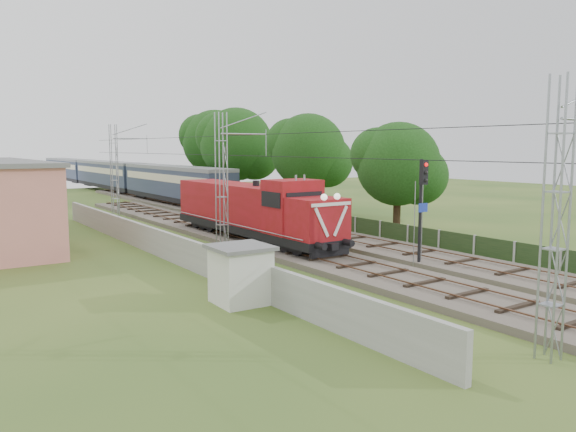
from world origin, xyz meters
TOP-DOWN VIEW (x-y plane):
  - ground at (0.00, 0.00)m, footprint 140.00×140.00m
  - track_main at (0.00, 7.00)m, footprint 4.20×70.00m
  - track_side at (5.00, 20.00)m, footprint 4.20×80.00m
  - catenary at (-2.95, 12.00)m, footprint 3.31×70.00m
  - boundary_wall at (-6.50, 12.00)m, footprint 0.25×40.00m
  - fence at (8.00, 3.00)m, footprint 0.12×32.00m
  - locomotive at (0.00, 13.65)m, footprint 2.83×16.17m
  - coach_rake at (5.00, 60.64)m, footprint 3.03×67.47m
  - signal_post at (3.19, 2.54)m, footprint 0.60×0.47m
  - relay_hut at (-7.40, 2.03)m, footprint 2.28×2.28m
  - tree_a at (9.92, 10.84)m, footprint 5.98×5.70m
  - tree_b at (11.87, 23.83)m, footprint 6.97×6.64m
  - tree_c at (10.05, 33.65)m, footprint 7.74×7.37m
  - tree_d at (12.82, 43.88)m, footprint 8.07×7.69m

SIDE VIEW (x-z plane):
  - ground at x=0.00m, z-range 0.00..0.00m
  - track_main at x=0.00m, z-range -0.04..0.41m
  - track_side at x=5.00m, z-range -0.04..0.41m
  - fence at x=8.00m, z-range 0.00..1.20m
  - boundary_wall at x=-6.50m, z-range 0.00..1.50m
  - relay_hut at x=-7.40m, z-range 0.01..2.29m
  - locomotive at x=0.00m, z-range 0.09..4.19m
  - coach_rake at x=5.00m, z-range 0.76..4.26m
  - signal_post at x=3.19m, z-range 1.02..6.48m
  - catenary at x=-2.95m, z-range 0.05..8.05m
  - tree_a at x=9.92m, z-range 0.96..8.72m
  - tree_b at x=11.87m, z-range 1.12..10.15m
  - tree_c at x=10.05m, z-range 1.24..11.27m
  - tree_d at x=12.82m, z-range 1.30..11.76m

